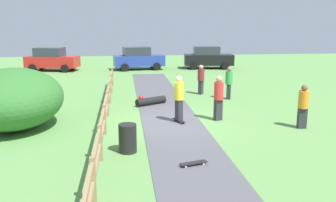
{
  "coord_description": "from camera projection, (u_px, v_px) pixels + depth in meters",
  "views": [
    {
      "loc": [
        -1.86,
        -14.08,
        3.98
      ],
      "look_at": [
        -0.2,
        -0.48,
        1.0
      ],
      "focal_mm": 38.97,
      "sensor_mm": 36.0,
      "label": 1
    }
  ],
  "objects": [
    {
      "name": "skater_riding",
      "position": [
        179.0,
        97.0,
        14.51
      ],
      "size": [
        0.48,
        0.82,
        1.87
      ],
      "color": "black",
      "rests_on": "asphalt_path"
    },
    {
      "name": "bush_large",
      "position": [
        13.0,
        99.0,
        13.75
      ],
      "size": [
        3.72,
        4.47,
        2.29
      ],
      "primitive_type": "ellipsoid",
      "color": "#33702D",
      "rests_on": "ground_plane"
    },
    {
      "name": "bystander_green",
      "position": [
        229.0,
        81.0,
        19.01
      ],
      "size": [
        0.49,
        0.49,
        1.71
      ],
      "color": "#2D2D33",
      "rests_on": "ground_plane"
    },
    {
      "name": "parked_car_red",
      "position": [
        52.0,
        59.0,
        30.02
      ],
      "size": [
        4.47,
        2.67,
        1.92
      ],
      "color": "red",
      "rests_on": "ground_plane"
    },
    {
      "name": "wooden_fence",
      "position": [
        106.0,
        108.0,
        14.27
      ],
      "size": [
        0.12,
        18.12,
        1.1
      ],
      "color": "#997A51",
      "rests_on": "ground_plane"
    },
    {
      "name": "bystander_orange",
      "position": [
        303.0,
        105.0,
        13.75
      ],
      "size": [
        0.41,
        0.41,
        1.68
      ],
      "color": "#2D2D33",
      "rests_on": "ground_plane"
    },
    {
      "name": "bystander_red",
      "position": [
        219.0,
        96.0,
        14.86
      ],
      "size": [
        0.49,
        0.49,
        1.86
      ],
      "color": "#2D2D33",
      "rests_on": "ground_plane"
    },
    {
      "name": "skater_fallen",
      "position": [
        150.0,
        101.0,
        17.83
      ],
      "size": [
        1.57,
        1.48,
        0.36
      ],
      "color": "black",
      "rests_on": "asphalt_path"
    },
    {
      "name": "asphalt_path",
      "position": [
        172.0,
        122.0,
        14.72
      ],
      "size": [
        2.4,
        28.0,
        0.02
      ],
      "primitive_type": "cube",
      "color": "#515156",
      "rests_on": "ground_plane"
    },
    {
      "name": "ground_plane",
      "position": [
        172.0,
        123.0,
        14.72
      ],
      "size": [
        60.0,
        60.0,
        0.0
      ],
      "primitive_type": "plane",
      "color": "#60934C"
    },
    {
      "name": "parked_car_black",
      "position": [
        208.0,
        57.0,
        31.57
      ],
      "size": [
        4.37,
        2.37,
        1.92
      ],
      "color": "black",
      "rests_on": "ground_plane"
    },
    {
      "name": "skateboard_loose",
      "position": [
        194.0,
        163.0,
        10.27
      ],
      "size": [
        0.82,
        0.42,
        0.08
      ],
      "color": "black",
      "rests_on": "asphalt_path"
    },
    {
      "name": "parked_car_blue",
      "position": [
        138.0,
        58.0,
        30.84
      ],
      "size": [
        4.39,
        2.43,
        1.92
      ],
      "color": "#283D99",
      "rests_on": "ground_plane"
    },
    {
      "name": "bystander_maroon",
      "position": [
        201.0,
        78.0,
        20.32
      ],
      "size": [
        0.53,
        0.53,
        1.65
      ],
      "color": "#2D2D33",
      "rests_on": "ground_plane"
    },
    {
      "name": "trash_bin",
      "position": [
        128.0,
        138.0,
        11.29
      ],
      "size": [
        0.56,
        0.56,
        0.9
      ],
      "primitive_type": "cylinder",
      "color": "black",
      "rests_on": "ground_plane"
    }
  ]
}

